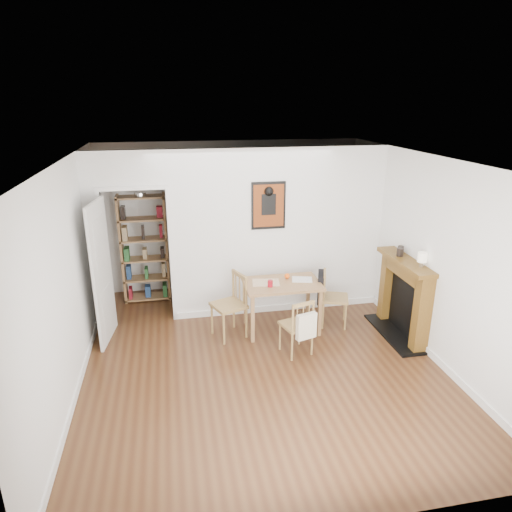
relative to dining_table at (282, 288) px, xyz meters
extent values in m
plane|color=#50311A|center=(-0.48, -0.72, -0.66)|extent=(5.20, 5.20, 0.00)
plane|color=white|center=(-0.48, 1.88, 0.64)|extent=(4.50, 0.00, 4.50)
plane|color=white|center=(-0.48, -3.32, 0.64)|extent=(4.50, 0.00, 4.50)
plane|color=white|center=(-2.73, -0.72, 0.64)|extent=(0.00, 5.20, 5.20)
plane|color=white|center=(1.77, -0.72, 0.64)|extent=(0.00, 5.20, 5.20)
plane|color=silver|center=(-0.48, -0.72, 1.94)|extent=(5.20, 5.20, 0.00)
cube|color=white|center=(0.10, 0.68, 0.64)|extent=(3.35, 0.10, 2.60)
cube|color=white|center=(-2.60, 0.68, 0.64)|extent=(0.25, 0.10, 2.60)
cube|color=white|center=(-2.03, 0.68, 1.67)|extent=(0.90, 0.10, 0.55)
cube|color=white|center=(-2.51, 0.68, 0.37)|extent=(0.06, 0.14, 2.05)
cube|color=white|center=(-1.55, 0.68, 0.37)|extent=(0.06, 0.14, 2.05)
cube|color=white|center=(0.10, 0.62, -0.61)|extent=(3.35, 0.02, 0.10)
cube|color=white|center=(-2.72, -1.32, -0.61)|extent=(0.02, 4.00, 0.10)
cube|color=white|center=(1.76, -1.32, -0.61)|extent=(0.02, 4.00, 0.10)
cube|color=silver|center=(-2.50, 0.21, 0.34)|extent=(0.15, 0.80, 2.00)
cube|color=black|center=(-0.08, 0.62, 1.09)|extent=(0.52, 0.02, 0.72)
cube|color=maroon|center=(-0.08, 0.61, 1.09)|extent=(0.46, 0.00, 0.64)
cube|color=#9D7449|center=(0.00, 0.00, 0.07)|extent=(1.10, 0.70, 0.04)
cube|color=#9D7449|center=(-0.49, -0.29, -0.30)|extent=(0.05, 0.05, 0.71)
cube|color=#9D7449|center=(0.49, -0.29, -0.30)|extent=(0.05, 0.05, 0.71)
cube|color=#9D7449|center=(-0.49, 0.29, -0.30)|extent=(0.05, 0.05, 0.71)
cube|color=#9D7449|center=(0.49, 0.29, -0.30)|extent=(0.05, 0.05, 0.71)
cube|color=black|center=(0.61, 0.07, -0.06)|extent=(0.21, 0.36, 0.45)
cube|color=beige|center=(0.09, -0.87, -0.16)|extent=(0.29, 0.17, 0.35)
cube|color=#9D7449|center=(-2.35, 1.50, 0.25)|extent=(0.04, 0.31, 1.82)
cube|color=#9D7449|center=(-1.62, 1.50, 0.25)|extent=(0.04, 0.31, 1.82)
cube|color=#9D7449|center=(-1.98, 1.50, -0.62)|extent=(0.77, 0.31, 0.03)
cube|color=#9D7449|center=(-1.98, 1.50, 0.07)|extent=(0.77, 0.31, 0.03)
cube|color=#9D7449|center=(-1.98, 1.50, 1.12)|extent=(0.77, 0.31, 0.03)
cube|color=maroon|center=(-1.98, 1.50, 0.25)|extent=(0.67, 0.25, 0.25)
cube|color=brown|center=(1.67, -0.96, -0.11)|extent=(0.20, 0.16, 1.10)
cube|color=brown|center=(1.67, 0.03, -0.11)|extent=(0.20, 0.16, 1.10)
cube|color=brown|center=(1.64, -0.47, 0.47)|extent=(0.30, 1.21, 0.06)
cube|color=brown|center=(1.67, -0.47, 0.34)|extent=(0.20, 0.85, 0.20)
cube|color=black|center=(1.73, -0.47, -0.21)|extent=(0.08, 0.81, 0.88)
cube|color=black|center=(1.61, -0.47, -0.64)|extent=(0.45, 1.25, 0.03)
cylinder|color=maroon|center=(-0.20, -0.11, 0.14)|extent=(0.07, 0.07, 0.10)
sphere|color=#FE5A0D|center=(0.11, 0.14, 0.13)|extent=(0.08, 0.08, 0.08)
cube|color=beige|center=(-0.23, 0.05, 0.09)|extent=(0.43, 0.35, 0.00)
cube|color=silver|center=(0.31, 0.05, 0.10)|extent=(0.33, 0.28, 0.01)
cylinder|color=silver|center=(1.69, -0.78, 0.54)|extent=(0.06, 0.06, 0.07)
cylinder|color=beige|center=(1.69, -0.78, 0.64)|extent=(0.13, 0.13, 0.13)
cylinder|color=black|center=(1.62, -0.32, 0.56)|extent=(0.10, 0.10, 0.12)
cylinder|color=black|center=(1.69, -0.20, 0.55)|extent=(0.09, 0.09, 0.11)
camera|label=1|loc=(-1.52, -5.91, 2.61)|focal=32.00mm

